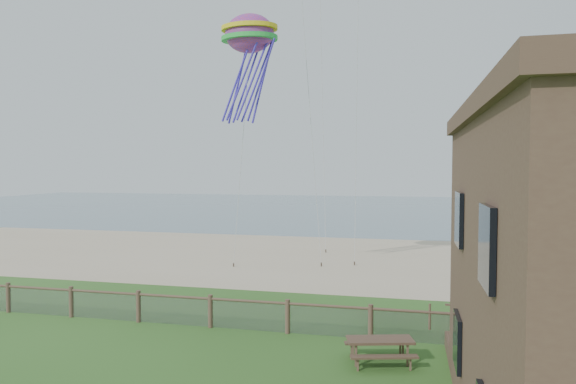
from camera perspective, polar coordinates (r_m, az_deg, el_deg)
sand_beach at (r=34.76m, az=6.05°, el=-7.34°), size 72.00×20.00×0.02m
ocean at (r=78.31m, az=10.06°, el=-1.81°), size 160.00×68.00×0.02m
chainlink_fence at (r=19.25m, az=-0.05°, el=-13.87°), size 36.20×0.20×1.25m
picnic_table at (r=16.83m, az=10.18°, el=-16.82°), size 2.35×1.99×0.85m
octopus_kite at (r=28.34m, az=-4.31°, el=13.95°), size 3.73×3.28×6.37m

